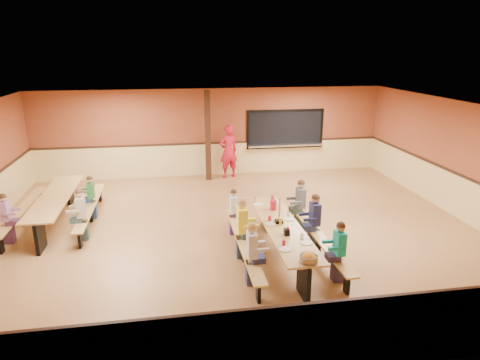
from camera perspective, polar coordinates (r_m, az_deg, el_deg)
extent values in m
plane|color=brown|center=(10.58, -0.84, -6.79)|extent=(12.00, 12.00, 0.00)
cube|color=brown|center=(14.89, -3.76, 6.34)|extent=(12.00, 0.04, 3.00)
cube|color=brown|center=(5.54, 7.06, -13.37)|extent=(12.00, 0.04, 3.00)
cube|color=brown|center=(12.42, 27.68, 2.18)|extent=(0.04, 10.00, 3.00)
cube|color=white|center=(9.75, -0.92, 9.54)|extent=(12.00, 10.00, 0.04)
cube|color=black|center=(15.32, 6.04, 6.79)|extent=(2.60, 0.06, 1.20)
cube|color=silver|center=(15.35, 6.06, 4.63)|extent=(2.70, 0.28, 0.06)
cube|color=black|center=(14.29, -4.31, 5.87)|extent=(0.18, 0.18, 3.00)
cube|color=#B08645|center=(9.07, 5.63, -6.15)|extent=(0.75, 3.60, 0.04)
cube|color=black|center=(7.91, 8.49, -13.00)|extent=(0.08, 0.60, 0.70)
cube|color=black|center=(10.60, 3.43, -4.72)|extent=(0.08, 0.60, 0.70)
cube|color=#B08645|center=(9.02, 0.45, -8.20)|extent=(0.26, 3.60, 0.04)
cube|color=black|center=(9.12, 0.45, -9.48)|extent=(0.06, 0.18, 0.41)
cube|color=#B08645|center=(9.42, 10.48, -7.36)|extent=(0.26, 3.60, 0.04)
cube|color=black|center=(9.51, 10.40, -8.60)|extent=(0.06, 0.18, 0.41)
cube|color=#B08645|center=(11.72, -23.42, -2.05)|extent=(0.75, 3.60, 0.04)
cube|color=black|center=(10.45, -25.10, -6.74)|extent=(0.08, 0.60, 0.70)
cube|color=black|center=(13.27, -21.73, -1.38)|extent=(0.08, 0.60, 0.70)
cube|color=#B08645|center=(12.05, -27.06, -3.50)|extent=(0.26, 3.60, 0.04)
cube|color=black|center=(12.12, -26.92, -4.49)|extent=(0.06, 0.18, 0.41)
cube|color=#B08645|center=(11.64, -19.32, -3.22)|extent=(0.26, 3.60, 0.04)
cube|color=black|center=(11.71, -19.21, -4.26)|extent=(0.06, 0.18, 0.41)
imported|color=red|center=(14.64, -1.56, 3.84)|extent=(0.77, 0.63, 1.83)
cylinder|color=red|center=(9.85, 4.47, -3.36)|extent=(0.16, 0.16, 0.22)
cube|color=black|center=(8.60, 6.24, -6.89)|extent=(0.10, 0.14, 0.13)
cylinder|color=yellow|center=(9.03, 5.43, -5.52)|extent=(0.06, 0.06, 0.17)
cylinder|color=#B2140F|center=(8.59, 6.40, -6.80)|extent=(0.06, 0.06, 0.17)
cube|color=black|center=(9.17, 5.21, -5.52)|extent=(0.16, 0.16, 0.06)
cube|color=#B08645|center=(9.07, 5.26, -3.89)|extent=(0.02, 0.09, 0.50)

